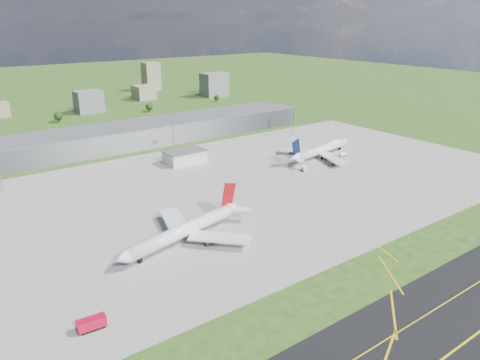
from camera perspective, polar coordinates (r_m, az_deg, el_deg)
ground at (r=355.25m, az=-12.18°, el=3.71°), size 1400.00×1400.00×0.00m
apron at (r=268.83m, az=-0.26°, el=-0.91°), size 360.00×190.00×0.08m
terminal at (r=366.73m, az=-13.26°, el=5.33°), size 300.00×42.00×15.00m
ops_building at (r=315.50m, az=-6.74°, el=2.81°), size 26.00×16.00×8.00m
mast_center at (r=324.67m, az=-8.17°, el=5.72°), size 3.50×2.00×25.90m
mast_east at (r=387.77m, az=6.34°, el=8.02°), size 3.50×2.00×25.90m
airliner_red_twin at (r=206.02m, az=-6.53°, el=-6.03°), size 70.93×54.37×19.68m
airliner_blue_quad at (r=332.35m, az=9.96°, el=3.69°), size 69.53×53.95×18.22m
fire_truck at (r=160.11m, az=-17.63°, el=-16.39°), size 9.14×4.05×3.92m
tug_yellow at (r=212.55m, az=-7.93°, el=-6.57°), size 3.41×2.25×1.63m
van_white_near at (r=299.45m, az=7.82°, el=1.33°), size 4.24×5.95×2.75m
van_white_far at (r=336.09m, az=12.39°, el=3.04°), size 5.25×2.82×2.61m
bldg_c at (r=506.06m, az=-17.96°, el=9.08°), size 26.00×20.00×22.00m
bldg_ce at (r=572.67m, az=-11.65°, el=10.41°), size 22.00×24.00×16.00m
bldg_e at (r=584.61m, az=-3.16°, el=11.54°), size 30.00×22.00×28.00m
bldg_tall_e at (r=642.10m, az=-10.78°, el=12.30°), size 20.00×18.00×36.00m
tree_c at (r=467.25m, az=-21.30°, el=7.27°), size 8.10×8.10×9.90m
tree_e at (r=493.52m, az=-11.01°, el=8.77°), size 7.65×7.65×9.35m
tree_far_e at (r=546.24m, az=-2.86°, el=9.99°), size 6.30×6.30×7.70m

